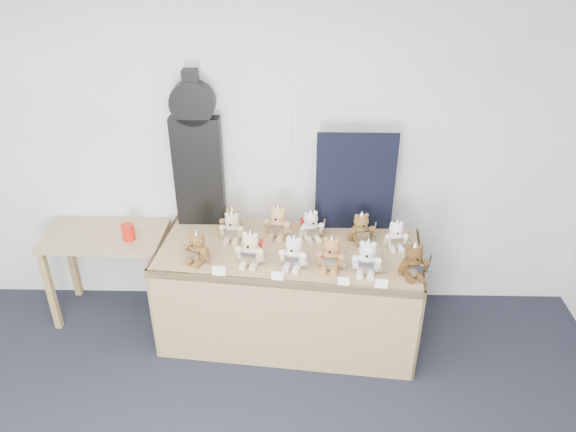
{
  "coord_description": "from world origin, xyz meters",
  "views": [
    {
      "loc": [
        0.72,
        -1.41,
        3.05
      ],
      "look_at": [
        0.65,
        1.9,
        1.13
      ],
      "focal_mm": 35.0,
      "sensor_mm": 36.0,
      "label": 1
    }
  ],
  "objects_px": {
    "teddy_front_end": "(414,262)",
    "teddy_back_centre_left": "(278,222)",
    "teddy_front_centre": "(294,253)",
    "teddy_back_right": "(361,229)",
    "teddy_front_left": "(251,249)",
    "teddy_back_far_left": "(232,223)",
    "teddy_back_left": "(232,227)",
    "teddy_back_end": "(396,235)",
    "red_cup": "(128,232)",
    "guitar_case": "(197,152)",
    "display_table": "(288,274)",
    "teddy_back_centre_right": "(311,226)",
    "teddy_front_right": "(331,254)",
    "teddy_front_far_left": "(197,248)",
    "teddy_front_far_right": "(367,258)",
    "side_table": "(107,248)"
  },
  "relations": [
    {
      "from": "red_cup",
      "to": "teddy_front_centre",
      "type": "distance_m",
      "value": 1.31
    },
    {
      "from": "teddy_front_centre",
      "to": "teddy_front_far_right",
      "type": "height_order",
      "value": "teddy_front_far_right"
    },
    {
      "from": "side_table",
      "to": "red_cup",
      "type": "xyz_separation_m",
      "value": [
        0.22,
        -0.07,
        0.19
      ]
    },
    {
      "from": "teddy_front_end",
      "to": "teddy_back_centre_left",
      "type": "height_order",
      "value": "teddy_back_centre_left"
    },
    {
      "from": "red_cup",
      "to": "teddy_front_far_left",
      "type": "xyz_separation_m",
      "value": [
        0.58,
        -0.32,
        0.07
      ]
    },
    {
      "from": "guitar_case",
      "to": "red_cup",
      "type": "height_order",
      "value": "guitar_case"
    },
    {
      "from": "teddy_back_centre_left",
      "to": "teddy_front_far_right",
      "type": "bearing_deg",
      "value": -22.5
    },
    {
      "from": "red_cup",
      "to": "teddy_back_centre_left",
      "type": "bearing_deg",
      "value": 1.6
    },
    {
      "from": "teddy_back_left",
      "to": "teddy_back_centre_left",
      "type": "relative_size",
      "value": 0.91
    },
    {
      "from": "teddy_front_end",
      "to": "teddy_back_left",
      "type": "height_order",
      "value": "teddy_front_end"
    },
    {
      "from": "teddy_front_end",
      "to": "teddy_back_right",
      "type": "relative_size",
      "value": 1.05
    },
    {
      "from": "teddy_back_left",
      "to": "guitar_case",
      "type": "bearing_deg",
      "value": 142.54
    },
    {
      "from": "teddy_front_centre",
      "to": "teddy_back_left",
      "type": "xyz_separation_m",
      "value": [
        -0.46,
        0.34,
        -0.01
      ]
    },
    {
      "from": "teddy_front_left",
      "to": "teddy_back_left",
      "type": "relative_size",
      "value": 1.1
    },
    {
      "from": "teddy_front_far_left",
      "to": "teddy_back_left",
      "type": "relative_size",
      "value": 1.01
    },
    {
      "from": "teddy_back_left",
      "to": "red_cup",
      "type": "bearing_deg",
      "value": -175.59
    },
    {
      "from": "side_table",
      "to": "teddy_back_right",
      "type": "distance_m",
      "value": 1.98
    },
    {
      "from": "teddy_front_right",
      "to": "display_table",
      "type": "bearing_deg",
      "value": 166.29
    },
    {
      "from": "guitar_case",
      "to": "teddy_front_right",
      "type": "bearing_deg",
      "value": -32.14
    },
    {
      "from": "teddy_back_left",
      "to": "teddy_back_centre_right",
      "type": "distance_m",
      "value": 0.58
    },
    {
      "from": "display_table",
      "to": "teddy_back_centre_right",
      "type": "height_order",
      "value": "teddy_back_centre_right"
    },
    {
      "from": "teddy_back_end",
      "to": "teddy_front_end",
      "type": "bearing_deg",
      "value": -83.45
    },
    {
      "from": "red_cup",
      "to": "teddy_front_centre",
      "type": "bearing_deg",
      "value": -16.56
    },
    {
      "from": "side_table",
      "to": "teddy_front_centre",
      "type": "height_order",
      "value": "teddy_front_centre"
    },
    {
      "from": "teddy_back_end",
      "to": "teddy_back_left",
      "type": "bearing_deg",
      "value": 172.33
    },
    {
      "from": "teddy_front_end",
      "to": "teddy_back_left",
      "type": "relative_size",
      "value": 1.07
    },
    {
      "from": "teddy_front_far_right",
      "to": "teddy_back_centre_left",
      "type": "distance_m",
      "value": 0.77
    },
    {
      "from": "teddy_front_right",
      "to": "teddy_front_centre",
      "type": "bearing_deg",
      "value": -170.12
    },
    {
      "from": "teddy_back_far_left",
      "to": "teddy_back_left",
      "type": "bearing_deg",
      "value": -53.83
    },
    {
      "from": "teddy_back_left",
      "to": "teddy_back_right",
      "type": "xyz_separation_m",
      "value": [
        0.95,
        -0.0,
        0.0
      ]
    },
    {
      "from": "side_table",
      "to": "teddy_front_far_left",
      "type": "distance_m",
      "value": 0.92
    },
    {
      "from": "teddy_front_left",
      "to": "teddy_back_far_left",
      "type": "relative_size",
      "value": 1.11
    },
    {
      "from": "teddy_front_far_left",
      "to": "guitar_case",
      "type": "bearing_deg",
      "value": 118.6
    },
    {
      "from": "teddy_front_centre",
      "to": "teddy_back_end",
      "type": "height_order",
      "value": "teddy_front_centre"
    },
    {
      "from": "red_cup",
      "to": "teddy_front_right",
      "type": "height_order",
      "value": "teddy_front_right"
    },
    {
      "from": "teddy_back_end",
      "to": "teddy_back_far_left",
      "type": "distance_m",
      "value": 1.21
    },
    {
      "from": "teddy_front_far_right",
      "to": "teddy_back_left",
      "type": "xyz_separation_m",
      "value": [
        -0.95,
        0.4,
        -0.01
      ]
    },
    {
      "from": "teddy_back_centre_left",
      "to": "teddy_front_right",
      "type": "bearing_deg",
      "value": -33.59
    },
    {
      "from": "teddy_back_centre_left",
      "to": "teddy_back_left",
      "type": "bearing_deg",
      "value": -155.02
    },
    {
      "from": "teddy_front_end",
      "to": "teddy_back_centre_right",
      "type": "xyz_separation_m",
      "value": [
        -0.68,
        0.46,
        -0.01
      ]
    },
    {
      "from": "red_cup",
      "to": "teddy_back_far_left",
      "type": "xyz_separation_m",
      "value": [
        0.78,
        0.03,
        0.07
      ]
    },
    {
      "from": "teddy_back_end",
      "to": "guitar_case",
      "type": "bearing_deg",
      "value": 163.06
    },
    {
      "from": "teddy_back_left",
      "to": "teddy_back_far_left",
      "type": "relative_size",
      "value": 1.01
    },
    {
      "from": "teddy_front_far_left",
      "to": "teddy_front_far_right",
      "type": "height_order",
      "value": "teddy_front_far_right"
    },
    {
      "from": "display_table",
      "to": "side_table",
      "type": "relative_size",
      "value": 2.13
    },
    {
      "from": "side_table",
      "to": "teddy_front_left",
      "type": "relative_size",
      "value": 3.3
    },
    {
      "from": "side_table",
      "to": "teddy_back_centre_right",
      "type": "xyz_separation_m",
      "value": [
        1.59,
        -0.07,
        0.26
      ]
    },
    {
      "from": "teddy_front_left",
      "to": "teddy_front_centre",
      "type": "distance_m",
      "value": 0.3
    },
    {
      "from": "teddy_front_centre",
      "to": "side_table",
      "type": "bearing_deg",
      "value": 178.21
    },
    {
      "from": "teddy_front_centre",
      "to": "teddy_back_right",
      "type": "height_order",
      "value": "teddy_front_centre"
    }
  ]
}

